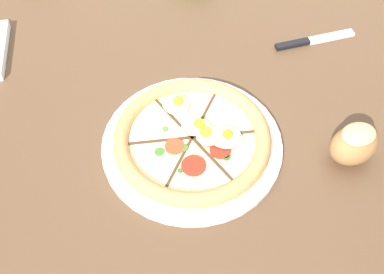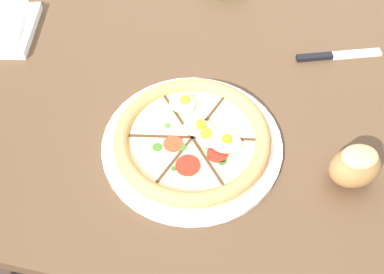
{
  "view_description": "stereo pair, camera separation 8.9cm",
  "coord_description": "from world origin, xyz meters",
  "px_view_note": "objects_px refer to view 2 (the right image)",
  "views": [
    {
      "loc": [
        0.1,
        -0.69,
        1.5
      ],
      "look_at": [
        0.06,
        -0.16,
        0.8
      ],
      "focal_mm": 45.0,
      "sensor_mm": 36.0,
      "label": 1
    },
    {
      "loc": [
        0.18,
        -0.68,
        1.5
      ],
      "look_at": [
        0.06,
        -0.16,
        0.8
      ],
      "focal_mm": 45.0,
      "sensor_mm": 36.0,
      "label": 2
    }
  ],
  "objects_px": {
    "bread_piece_mid": "(355,166)",
    "knife_main": "(338,55)",
    "dining_table": "(180,117)",
    "pizza": "(192,140)"
  },
  "relations": [
    {
      "from": "bread_piece_mid",
      "to": "knife_main",
      "type": "height_order",
      "value": "bread_piece_mid"
    },
    {
      "from": "bread_piece_mid",
      "to": "knife_main",
      "type": "relative_size",
      "value": 0.61
    },
    {
      "from": "dining_table",
      "to": "bread_piece_mid",
      "type": "relative_size",
      "value": 10.51
    },
    {
      "from": "pizza",
      "to": "knife_main",
      "type": "bearing_deg",
      "value": 50.35
    },
    {
      "from": "pizza",
      "to": "knife_main",
      "type": "height_order",
      "value": "pizza"
    },
    {
      "from": "knife_main",
      "to": "dining_table",
      "type": "bearing_deg",
      "value": -173.76
    },
    {
      "from": "bread_piece_mid",
      "to": "knife_main",
      "type": "distance_m",
      "value": 0.32
    },
    {
      "from": "dining_table",
      "to": "pizza",
      "type": "bearing_deg",
      "value": -67.29
    },
    {
      "from": "pizza",
      "to": "knife_main",
      "type": "distance_m",
      "value": 0.4
    },
    {
      "from": "bread_piece_mid",
      "to": "knife_main",
      "type": "bearing_deg",
      "value": 96.24
    }
  ]
}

